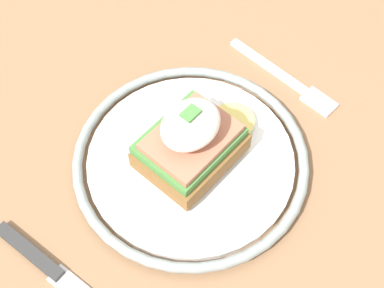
# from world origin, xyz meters

# --- Properties ---
(dining_table) EXTENTS (0.86, 0.83, 0.75)m
(dining_table) POSITION_xyz_m (0.00, 0.00, 0.63)
(dining_table) COLOR #846042
(dining_table) RESTS_ON ground_plane
(plate) EXTENTS (0.23, 0.23, 0.02)m
(plate) POSITION_xyz_m (-0.00, 0.04, 0.76)
(plate) COLOR white
(plate) RESTS_ON dining_table
(sandwich) EXTENTS (0.13, 0.07, 0.07)m
(sandwich) POSITION_xyz_m (-0.00, 0.04, 0.80)
(sandwich) COLOR brown
(sandwich) RESTS_ON plate
(fork) EXTENTS (0.02, 0.14, 0.00)m
(fork) POSITION_xyz_m (-0.15, 0.04, 0.76)
(fork) COLOR silver
(fork) RESTS_ON dining_table
(knife) EXTENTS (0.03, 0.17, 0.01)m
(knife) POSITION_xyz_m (0.16, 0.02, 0.76)
(knife) COLOR #2D2D2D
(knife) RESTS_ON dining_table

